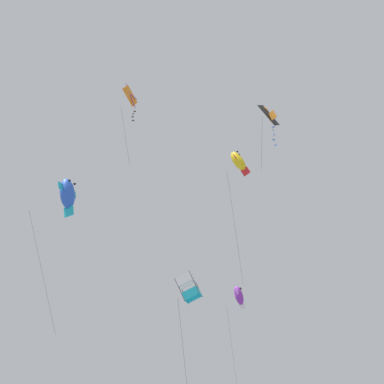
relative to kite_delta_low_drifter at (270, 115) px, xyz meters
name	(u,v)px	position (x,y,z in m)	size (l,w,h in m)	color
kite_delta_low_drifter	(270,115)	(0.00, 0.00, 0.00)	(2.09, 1.28, 3.96)	black
kite_diamond_highest	(130,96)	(2.19, -8.56, 2.32)	(1.84, 0.81, 5.69)	orange
kite_fish_far_centre	(239,296)	(-12.42, -6.41, -8.24)	(1.87, 1.35, 9.39)	purple
kite_box_upper_right	(189,289)	(4.35, -3.40, -11.03)	(1.21, 1.35, 7.08)	white
kite_fish_near_right	(238,161)	(-1.71, -2.62, -1.80)	(1.89, 1.45, 8.53)	yellow
kite_fish_near_left	(67,194)	(4.16, -11.18, -4.87)	(3.07, 2.02, 8.70)	blue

